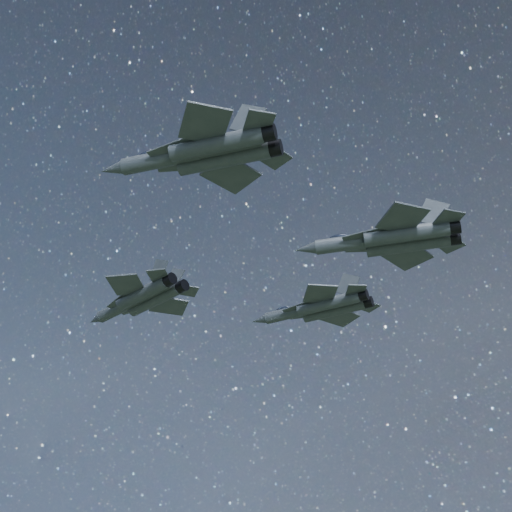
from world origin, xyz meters
The scene contains 4 objects.
jet_lead centered at (-21.94, -3.98, 147.17)m, with size 18.87×13.38×4.79m.
jet_left centered at (-3.85, 11.41, 146.18)m, with size 17.92×12.27×4.50m.
jet_right centered at (5.21, -21.36, 145.41)m, with size 18.86×12.48×4.82m.
jet_slot centered at (12.38, 1.45, 144.68)m, with size 18.69×12.23×4.82m.
Camera 1 is at (40.72, -58.02, 99.81)m, focal length 50.00 mm.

